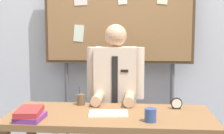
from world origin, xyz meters
TOP-DOWN VIEW (x-y plane):
  - back_wall at (0.00, 1.23)m, footprint 6.40×0.08m
  - desk at (0.00, 0.00)m, footprint 1.61×0.70m
  - person at (0.00, 0.58)m, footprint 0.55×0.56m
  - bulletin_board at (-0.00, 1.03)m, footprint 1.61×0.09m
  - book_stack at (-0.58, -0.21)m, footprint 0.21×0.29m
  - open_notebook at (-0.01, -0.02)m, footprint 0.32×0.22m
  - desk_clock at (0.54, 0.20)m, footprint 0.09×0.04m
  - coffee_mug at (0.31, -0.19)m, footprint 0.09×0.09m
  - pen_holder at (-0.28, 0.26)m, footprint 0.07×0.07m

SIDE VIEW (x-z plane):
  - desk at x=0.00m, z-range 0.27..1.00m
  - person at x=0.00m, z-range -0.05..1.39m
  - open_notebook at x=-0.01m, z-range 0.73..0.74m
  - book_stack at x=-0.58m, z-range 0.73..0.81m
  - desk_clock at x=0.54m, z-range 0.72..0.82m
  - pen_holder at x=-0.28m, z-range 0.70..0.86m
  - coffee_mug at x=0.31m, z-range 0.73..0.82m
  - back_wall at x=0.00m, z-range 0.00..2.70m
  - bulletin_board at x=0.00m, z-range 0.48..2.54m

